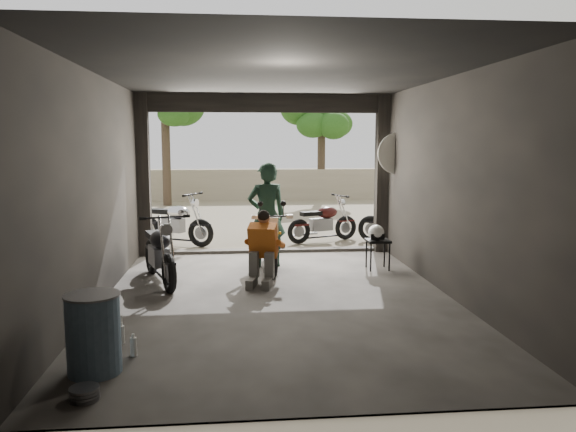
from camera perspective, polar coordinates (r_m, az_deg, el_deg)
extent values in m
plane|color=#7A6D56|center=(8.16, -0.95, -8.58)|extent=(80.00, 80.00, 0.00)
cube|color=#2D2B28|center=(8.16, -0.95, -8.51)|extent=(5.00, 7.00, 0.02)
plane|color=black|center=(7.89, -1.00, 14.34)|extent=(7.00, 7.00, 0.00)
cube|color=black|center=(4.41, 2.65, -1.16)|extent=(5.00, 0.02, 3.20)
cube|color=black|center=(8.06, -18.99, 2.40)|extent=(0.02, 7.00, 3.20)
cube|color=black|center=(8.44, 16.22, 2.72)|extent=(0.02, 7.00, 3.20)
cube|color=black|center=(11.35, -14.46, 3.95)|extent=(0.24, 0.24, 3.20)
cube|color=black|center=(11.61, 9.49, 4.16)|extent=(0.24, 0.24, 3.20)
cube|color=black|center=(11.28, -2.40, 11.38)|extent=(5.00, 0.16, 0.36)
cube|color=#2D2B28|center=(11.55, -2.34, -3.57)|extent=(5.00, 0.25, 0.08)
cube|color=gray|center=(21.89, -3.89, 3.17)|extent=(18.00, 0.30, 1.20)
cylinder|color=#382B1E|center=(20.46, -12.27, 6.06)|extent=(0.30, 0.30, 3.58)
ellipsoid|color=#1E4C14|center=(20.53, -12.45, 12.32)|extent=(2.20, 2.20, 3.14)
cylinder|color=#382B1E|center=(22.09, 3.40, 5.82)|extent=(0.30, 0.30, 3.20)
ellipsoid|color=#1E4C14|center=(22.12, 3.44, 11.00)|extent=(2.20, 2.20, 2.80)
imported|color=black|center=(10.10, -2.18, 0.06)|extent=(0.76, 0.56, 1.90)
cube|color=black|center=(10.04, 9.13, -2.51)|extent=(0.40, 0.40, 0.04)
cylinder|color=black|center=(9.89, 8.41, -4.21)|extent=(0.03, 0.03, 0.53)
cylinder|color=black|center=(9.97, 10.26, -4.15)|extent=(0.03, 0.03, 0.53)
cylinder|color=black|center=(10.20, 7.96, -3.83)|extent=(0.03, 0.03, 0.53)
cylinder|color=black|center=(10.29, 9.76, -3.78)|extent=(0.03, 0.03, 0.53)
ellipsoid|color=silver|center=(9.99, 8.94, -1.65)|extent=(0.38, 0.38, 0.27)
cylinder|color=#435B71|center=(5.89, -19.14, -11.36)|extent=(0.65, 0.65, 0.80)
cylinder|color=black|center=(11.26, 10.98, 1.58)|extent=(0.08, 0.08, 2.24)
cylinder|color=beige|center=(11.19, 11.13, 6.25)|extent=(0.82, 0.03, 0.82)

